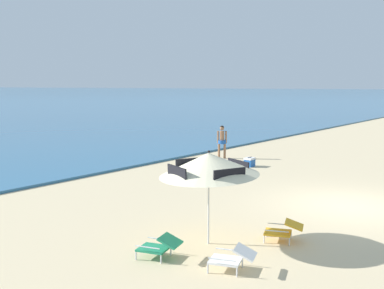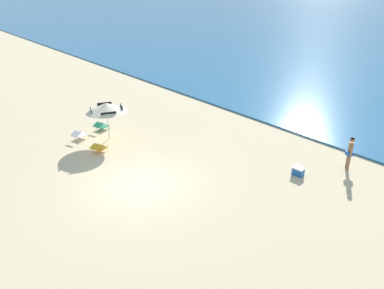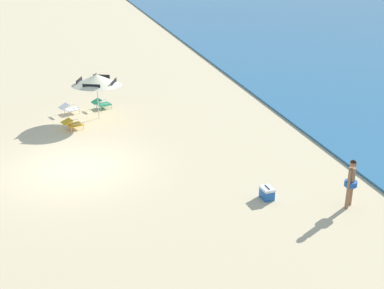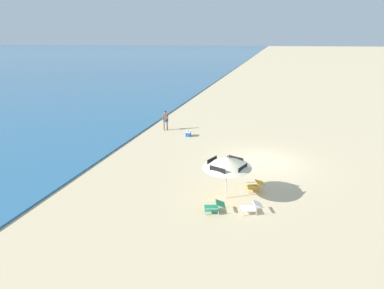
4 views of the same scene
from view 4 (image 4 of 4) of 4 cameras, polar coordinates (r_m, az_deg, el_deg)
The scene contains 7 objects.
ground_plane at distance 19.90m, azimuth 12.63°, elevation -3.03°, with size 800.00×800.00×0.00m, color #D1BA8E.
beach_umbrella_striped_main at distance 14.42m, azimuth 6.35°, elevation -3.21°, with size 3.02×3.01×2.15m.
lounge_chair_under_umbrella at distance 14.07m, azimuth 10.75°, elevation -11.05°, with size 0.79×1.00×0.51m.
lounge_chair_beside_umbrella at distance 16.01m, azimuth 11.38°, elevation -7.28°, with size 0.80×0.99×0.50m.
lounge_chair_facing_sea at distance 13.91m, azimuth 4.10°, elevation -11.12°, with size 0.75×0.99×0.51m.
person_standing_near_shore at distance 26.04m, azimuth -4.82°, elevation 4.60°, with size 0.40×0.40×1.62m.
cooler_box at distance 24.47m, azimuth -0.68°, elevation 1.98°, with size 0.51×0.38×0.43m.
Camera 4 is at (-18.59, -0.29, 7.11)m, focal length 29.49 mm.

